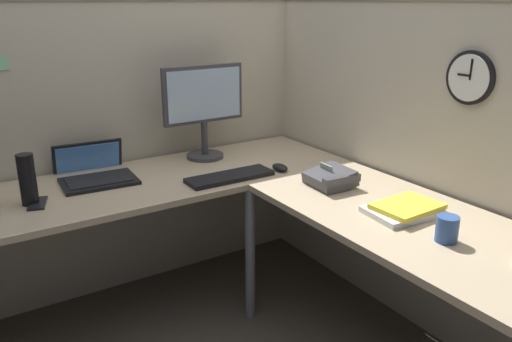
# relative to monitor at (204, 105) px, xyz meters

# --- Properties ---
(ground_plane) EXTENTS (6.80, 6.80, 0.00)m
(ground_plane) POSITION_rel_monitor_xyz_m (-0.17, -0.64, -1.02)
(ground_plane) COLOR #4C443D
(cubicle_wall_back) EXTENTS (2.57, 0.12, 1.58)m
(cubicle_wall_back) POSITION_rel_monitor_xyz_m (-0.54, 0.23, -0.23)
(cubicle_wall_back) COLOR #B7AD99
(cubicle_wall_back) RESTS_ON ground
(cubicle_wall_right) EXTENTS (0.12, 2.37, 1.58)m
(cubicle_wall_right) POSITION_rel_monitor_xyz_m (0.70, -0.90, -0.23)
(cubicle_wall_right) COLOR #B7AD99
(cubicle_wall_right) RESTS_ON ground
(desk) EXTENTS (2.35, 2.15, 0.73)m
(desk) POSITION_rel_monitor_xyz_m (-0.32, -0.69, -0.39)
(desk) COLOR tan
(desk) RESTS_ON ground
(monitor) EXTENTS (0.46, 0.20, 0.50)m
(monitor) POSITION_rel_monitor_xyz_m (0.00, 0.00, 0.00)
(monitor) COLOR #38383D
(monitor) RESTS_ON desk
(laptop) EXTENTS (0.36, 0.40, 0.22)m
(laptop) POSITION_rel_monitor_xyz_m (-0.61, 0.00, -0.27)
(laptop) COLOR black
(laptop) RESTS_ON desk
(keyboard) EXTENTS (0.43, 0.14, 0.02)m
(keyboard) POSITION_rel_monitor_xyz_m (-0.06, -0.38, -0.28)
(keyboard) COLOR black
(keyboard) RESTS_ON desk
(computer_mouse) EXTENTS (0.06, 0.10, 0.03)m
(computer_mouse) POSITION_rel_monitor_xyz_m (0.21, -0.40, -0.28)
(computer_mouse) COLOR black
(computer_mouse) RESTS_ON desk
(cell_phone) EXTENTS (0.11, 0.16, 0.01)m
(cell_phone) POSITION_rel_monitor_xyz_m (-0.91, -0.22, -0.29)
(cell_phone) COLOR black
(cell_phone) RESTS_ON desk
(thermos_flask) EXTENTS (0.07, 0.07, 0.22)m
(thermos_flask) POSITION_rel_monitor_xyz_m (-0.94, -0.20, -0.18)
(thermos_flask) COLOR black
(thermos_flask) RESTS_ON desk
(office_phone) EXTENTS (0.20, 0.22, 0.11)m
(office_phone) POSITION_rel_monitor_xyz_m (0.28, -0.72, -0.26)
(office_phone) COLOR #38383D
(office_phone) RESTS_ON desk
(book_stack) EXTENTS (0.30, 0.24, 0.04)m
(book_stack) POSITION_rel_monitor_xyz_m (0.31, -1.13, -0.27)
(book_stack) COLOR silver
(book_stack) RESTS_ON desk
(coffee_mug) EXTENTS (0.08, 0.08, 0.10)m
(coffee_mug) POSITION_rel_monitor_xyz_m (0.25, -1.39, -0.25)
(coffee_mug) COLOR #2D4C8C
(coffee_mug) RESTS_ON desk
(wall_clock) EXTENTS (0.04, 0.22, 0.22)m
(wall_clock) POSITION_rel_monitor_xyz_m (0.65, -1.13, 0.23)
(wall_clock) COLOR black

